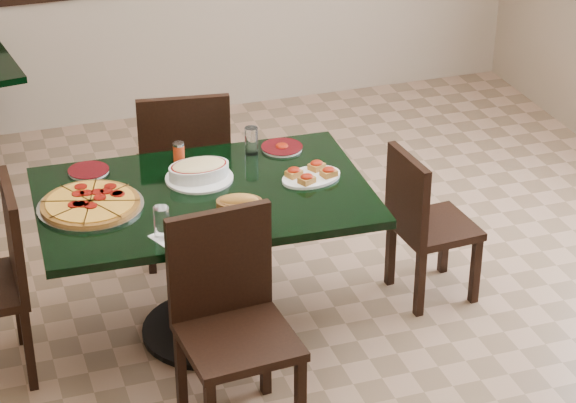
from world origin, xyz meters
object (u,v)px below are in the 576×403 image
object	(u,v)px
main_table	(205,228)
lasagna_casserole	(199,170)
chair_far	(184,166)
pepperoni_pizza	(90,204)
bruschetta_platter	(311,174)
bread_basket	(239,205)
chair_near	(230,312)
chair_right	(423,219)

from	to	relation	value
main_table	lasagna_casserole	xyz separation A→B (m)	(0.02, 0.14, 0.23)
chair_far	pepperoni_pizza	world-z (taller)	chair_far
bruschetta_platter	chair_far	bearing A→B (deg)	107.50
pepperoni_pizza	bruschetta_platter	bearing A→B (deg)	-2.40
bread_basket	pepperoni_pizza	bearing A→B (deg)	173.26
pepperoni_pizza	chair_far	bearing A→B (deg)	49.43
lasagna_casserole	bruschetta_platter	bearing A→B (deg)	-20.30
main_table	pepperoni_pizza	xyz separation A→B (m)	(-0.50, 0.02, 0.20)
chair_near	bruschetta_platter	xyz separation A→B (m)	(0.57, 0.63, 0.24)
lasagna_casserole	bread_basket	size ratio (longest dim) A/B	1.36
chair_near	chair_right	xyz separation A→B (m)	(1.15, 0.63, -0.10)
bread_basket	bruschetta_platter	bearing A→B (deg)	42.99
chair_far	lasagna_casserole	world-z (taller)	chair_far
chair_near	lasagna_casserole	distance (m)	0.83
lasagna_casserole	chair_near	bearing A→B (deg)	-98.43
main_table	chair_far	distance (m)	0.70
chair_right	pepperoni_pizza	size ratio (longest dim) A/B	1.70
bread_basket	chair_far	bearing A→B (deg)	107.71
chair_far	bruschetta_platter	world-z (taller)	chair_far
lasagna_casserole	chair_right	bearing A→B (deg)	-11.06
main_table	lasagna_casserole	world-z (taller)	lasagna_casserole
pepperoni_pizza	bread_basket	bearing A→B (deg)	-22.48
main_table	bread_basket	xyz separation A→B (m)	(0.10, -0.23, 0.22)
bread_basket	bruschetta_platter	xyz separation A→B (m)	(0.40, 0.21, -0.02)
pepperoni_pizza	lasagna_casserole	size ratio (longest dim) A/B	1.49
chair_far	bruschetta_platter	size ratio (longest dim) A/B	2.93
chair_right	bread_basket	size ratio (longest dim) A/B	3.44
pepperoni_pizza	lasagna_casserole	distance (m)	0.53
pepperoni_pizza	bruschetta_platter	xyz separation A→B (m)	(1.01, -0.04, 0.01)
chair_far	chair_near	world-z (taller)	chair_far
lasagna_casserole	chair_far	bearing A→B (deg)	81.82
chair_right	bruschetta_platter	world-z (taller)	bruschetta_platter
chair_far	chair_near	bearing A→B (deg)	92.44
chair_near	lasagna_casserole	world-z (taller)	chair_near
chair_right	main_table	bearing A→B (deg)	84.76
pepperoni_pizza	chair_right	bearing A→B (deg)	-1.62
chair_right	pepperoni_pizza	bearing A→B (deg)	84.19
chair_far	pepperoni_pizza	bearing A→B (deg)	57.60
main_table	chair_right	distance (m)	1.09
chair_far	bread_basket	distance (m)	0.95
main_table	bruschetta_platter	distance (m)	0.55
pepperoni_pizza	main_table	bearing A→B (deg)	-2.84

